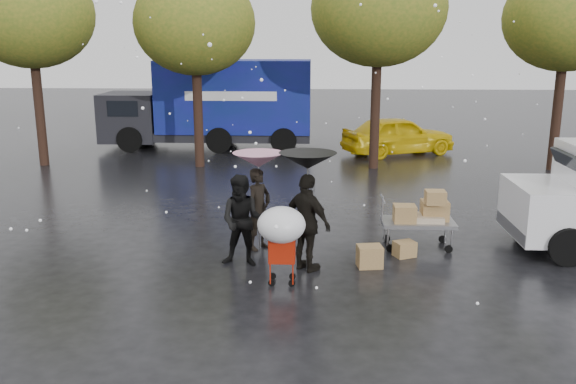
{
  "coord_description": "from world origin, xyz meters",
  "views": [
    {
      "loc": [
        0.49,
        -10.59,
        4.24
      ],
      "look_at": [
        -0.03,
        1.0,
        1.35
      ],
      "focal_mm": 38.0,
      "sensor_mm": 36.0,
      "label": 1
    }
  ],
  "objects_px": {
    "vendor_cart": "(422,214)",
    "yellow_taxi": "(398,135)",
    "blue_truck": "(215,104)",
    "shopping_cart": "(281,229)",
    "person_black": "(307,223)",
    "person_pink": "(259,209)"
  },
  "relations": [
    {
      "from": "person_black",
      "to": "yellow_taxi",
      "type": "relative_size",
      "value": 0.43
    },
    {
      "from": "vendor_cart",
      "to": "blue_truck",
      "type": "bearing_deg",
      "value": 117.58
    },
    {
      "from": "person_black",
      "to": "yellow_taxi",
      "type": "xyz_separation_m",
      "value": [
        3.3,
        12.33,
        -0.2
      ]
    },
    {
      "from": "vendor_cart",
      "to": "person_black",
      "type": "bearing_deg",
      "value": -149.4
    },
    {
      "from": "person_black",
      "to": "yellow_taxi",
      "type": "bearing_deg",
      "value": -63.11
    },
    {
      "from": "person_pink",
      "to": "person_black",
      "type": "height_order",
      "value": "person_black"
    },
    {
      "from": "person_pink",
      "to": "person_black",
      "type": "relative_size",
      "value": 0.92
    },
    {
      "from": "vendor_cart",
      "to": "blue_truck",
      "type": "distance_m",
      "value": 13.63
    },
    {
      "from": "person_pink",
      "to": "yellow_taxi",
      "type": "xyz_separation_m",
      "value": [
        4.31,
        11.14,
        -0.12
      ]
    },
    {
      "from": "shopping_cart",
      "to": "yellow_taxi",
      "type": "distance_m",
      "value": 13.67
    },
    {
      "from": "person_black",
      "to": "shopping_cart",
      "type": "bearing_deg",
      "value": 103.5
    },
    {
      "from": "person_pink",
      "to": "shopping_cart",
      "type": "relative_size",
      "value": 1.17
    },
    {
      "from": "vendor_cart",
      "to": "shopping_cart",
      "type": "height_order",
      "value": "shopping_cart"
    },
    {
      "from": "person_black",
      "to": "blue_truck",
      "type": "distance_m",
      "value": 14.03
    },
    {
      "from": "vendor_cart",
      "to": "shopping_cart",
      "type": "relative_size",
      "value": 1.04
    },
    {
      "from": "blue_truck",
      "to": "yellow_taxi",
      "type": "distance_m",
      "value": 7.37
    },
    {
      "from": "shopping_cart",
      "to": "vendor_cart",
      "type": "bearing_deg",
      "value": 38.2
    },
    {
      "from": "person_pink",
      "to": "person_black",
      "type": "bearing_deg",
      "value": -104.24
    },
    {
      "from": "person_pink",
      "to": "person_black",
      "type": "xyz_separation_m",
      "value": [
        1.02,
        -1.2,
        0.08
      ]
    },
    {
      "from": "person_pink",
      "to": "vendor_cart",
      "type": "xyz_separation_m",
      "value": [
        3.39,
        0.21,
        -0.13
      ]
    },
    {
      "from": "vendor_cart",
      "to": "yellow_taxi",
      "type": "height_order",
      "value": "yellow_taxi"
    },
    {
      "from": "vendor_cart",
      "to": "shopping_cart",
      "type": "xyz_separation_m",
      "value": [
        -2.82,
        -2.22,
        0.34
      ]
    }
  ]
}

